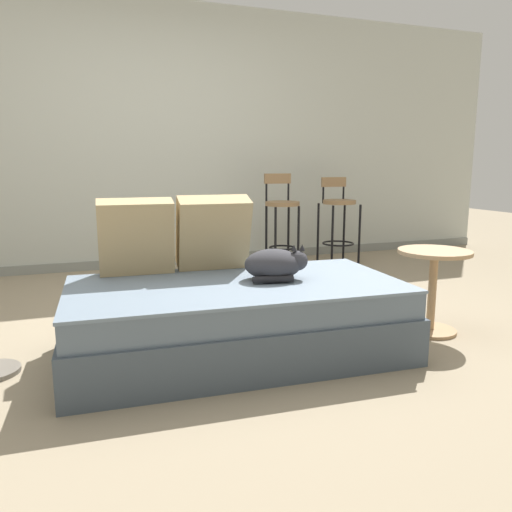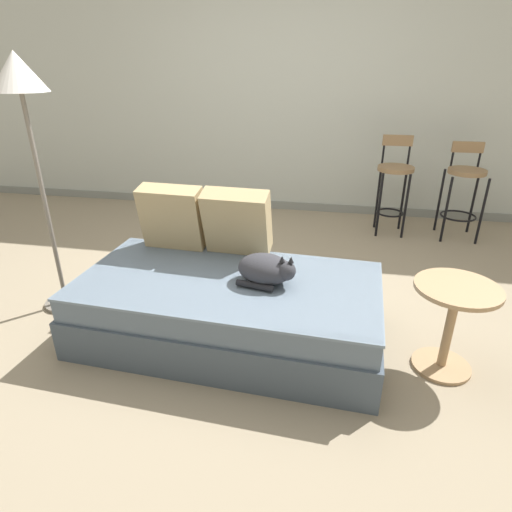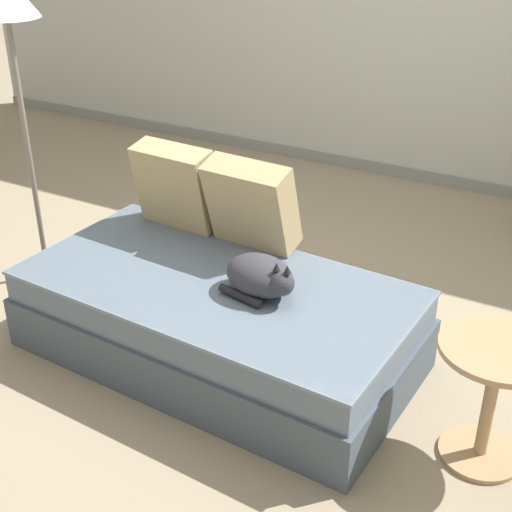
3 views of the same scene
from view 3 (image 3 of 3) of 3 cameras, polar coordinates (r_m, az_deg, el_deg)
The scene contains 8 objects.
ground_plane at distance 3.71m, azimuth 0.23°, elevation -4.72°, with size 16.00×16.00×0.00m, color gray.
wall_baseboard_trim at distance 5.52m, azimuth 11.40°, elevation 6.63°, with size 8.00×0.02×0.09m, color gray.
couch at distance 3.31m, azimuth -3.12°, elevation -4.98°, with size 1.85×1.03×0.40m.
throw_pillow_corner at distance 3.65m, azimuth -6.37°, elevation 5.58°, with size 0.43×0.25×0.44m.
throw_pillow_middle at distance 3.40m, azimuth -0.36°, elevation 4.14°, with size 0.44×0.29×0.45m.
cat at distance 3.07m, azimuth 0.44°, elevation -1.63°, with size 0.36×0.30×0.20m.
side_table at distance 2.83m, azimuth 18.39°, elevation -9.87°, with size 0.44×0.44×0.52m.
floor_lamp at distance 3.77m, azimuth -19.18°, elevation 17.02°, with size 0.32×0.32×1.64m.
Camera 3 is at (1.51, -2.74, 2.01)m, focal length 50.00 mm.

